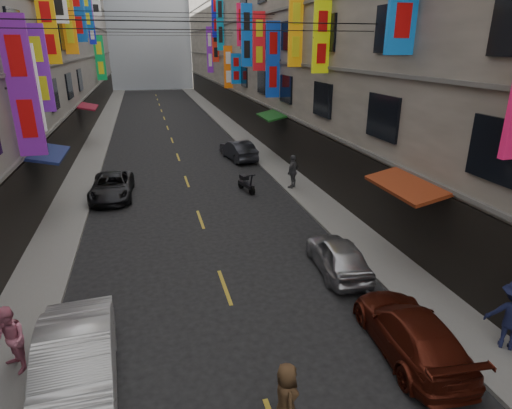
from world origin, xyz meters
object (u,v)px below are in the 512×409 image
car_left_far (112,186)px  pedestrian_crossing (286,397)px  scooter_far_right (246,184)px  car_left_mid (76,368)px  car_right_far (238,150)px  pedestrian_rnear (512,315)px  pedestrian_rfar (293,171)px  car_right_mid (338,255)px  car_right_near (411,332)px  pedestrian_lfar (10,340)px

car_left_far → pedestrian_crossing: 16.40m
scooter_far_right → car_left_far: (-6.93, 0.77, 0.17)m
car_left_mid → car_right_far: car_left_mid is taller
scooter_far_right → car_left_far: bearing=-20.5°
pedestrian_rnear → pedestrian_rfar: (-0.99, 13.89, -0.02)m
car_left_far → pedestrian_crossing: size_ratio=2.80×
pedestrian_crossing → pedestrian_rfar: bearing=-16.6°
scooter_far_right → car_right_mid: car_right_mid is taller
car_right_near → pedestrian_crossing: 4.06m
car_right_far → pedestrian_rfar: pedestrian_rfar is taller
scooter_far_right → car_right_mid: size_ratio=0.48×
scooter_far_right → car_left_far: car_left_far is taller
pedestrian_rnear → pedestrian_crossing: size_ratio=1.20×
pedestrian_rnear → pedestrian_crossing: bearing=51.0°
pedestrian_lfar → pedestrian_rnear: size_ratio=0.91×
car_left_mid → car_left_far: 13.87m
scooter_far_right → car_right_near: size_ratio=0.42×
car_left_mid → car_right_mid: (8.00, 3.79, -0.14)m
car_right_far → pedestrian_rnear: (2.46, -21.14, 0.39)m
car_left_mid → car_right_mid: car_left_mid is taller
scooter_far_right → car_right_far: (1.07, 6.92, 0.22)m
car_left_far → car_right_far: 10.09m
pedestrian_lfar → pedestrian_rnear: bearing=43.2°
car_right_far → pedestrian_lfar: pedestrian_lfar is taller
scooter_far_right → pedestrian_lfar: 14.71m
pedestrian_crossing → pedestrian_rnear: bearing=-79.2°
scooter_far_right → car_right_far: bearing=-112.9°
car_right_mid → car_right_far: bearing=-85.3°
pedestrian_rnear → pedestrian_rfar: bearing=-42.7°
car_right_mid → pedestrian_lfar: (-9.55, -2.71, 0.35)m
car_left_mid → pedestrian_rfar: 15.89m
car_right_far → pedestrian_lfar: size_ratio=2.37×
car_right_near → car_right_mid: (0.00, 4.34, 0.01)m
car_left_far → pedestrian_lfar: size_ratio=2.56×
car_right_far → car_left_mid: bearing=59.3°
car_left_mid → scooter_far_right: bearing=58.4°
car_left_far → car_right_mid: (8.00, -10.08, 0.01)m
car_right_near → pedestrian_rnear: (2.46, -0.57, 0.44)m
car_left_far → car_right_far: car_right_far is taller
pedestrian_lfar → pedestrian_rfar: pedestrian_rfar is taller
scooter_far_right → pedestrian_lfar: size_ratio=1.04×
scooter_far_right → pedestrian_rnear: pedestrian_rnear is taller
car_right_near → pedestrian_rfar: (1.47, 13.31, 0.43)m
car_right_near → car_right_far: car_right_far is taller
car_right_mid → car_right_near: bearing=94.7°
scooter_far_right → car_left_far: 6.97m
car_right_near → pedestrian_rnear: bearing=171.9°
car_left_mid → pedestrian_crossing: 4.65m
car_left_mid → pedestrian_rfar: bearing=49.7°
car_right_mid → pedestrian_rnear: size_ratio=1.96×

